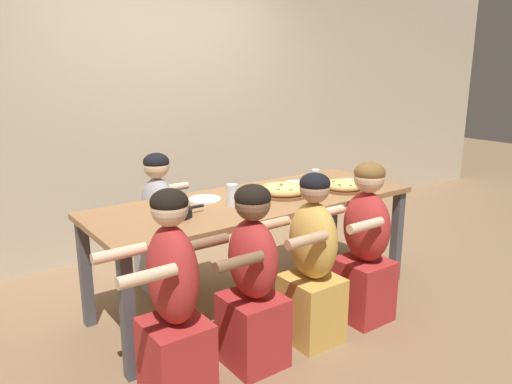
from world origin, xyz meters
TOP-DOWN VIEW (x-y plane):
  - ground_plane at (0.00, 0.00)m, footprint 18.00×18.00m
  - restaurant_back_panel at (0.00, 1.52)m, footprint 10.00×0.06m
  - dining_table at (0.00, 0.00)m, footprint 2.39×0.86m
  - pizza_board_main at (0.22, -0.03)m, footprint 0.37×0.37m
  - pizza_board_second at (0.69, -0.19)m, footprint 0.32×0.32m
  - skillet_bowl at (-0.67, -0.05)m, footprint 0.31×0.21m
  - empty_plate_a at (0.93, -0.04)m, footprint 0.20×0.20m
  - empty_plate_b at (-0.32, 0.19)m, footprint 0.23×0.23m
  - empty_plate_c at (0.52, 0.16)m, footprint 0.22×0.22m
  - drinking_glass_a at (1.12, -0.05)m, footprint 0.07×0.07m
  - drinking_glass_b at (1.09, -0.19)m, footprint 0.08×0.08m
  - drinking_glass_c at (-0.24, -0.05)m, footprint 0.08×0.08m
  - drinking_glass_d at (-0.10, -0.08)m, footprint 0.07×0.07m
  - drinking_glass_e at (0.56, -0.01)m, footprint 0.06×0.06m
  - diner_near_left at (-0.99, -0.65)m, footprint 0.51×0.40m
  - diner_near_midleft at (-0.49, -0.65)m, footprint 0.51×0.40m
  - diner_near_midright at (0.44, -0.65)m, footprint 0.51×0.40m
  - diner_near_center at (-0.04, -0.65)m, footprint 0.51×0.40m
  - diner_far_midleft at (-0.46, 0.65)m, footprint 0.51×0.40m

SIDE VIEW (x-z plane):
  - ground_plane at x=0.00m, z-range 0.00..0.00m
  - diner_far_midleft at x=-0.46m, z-range -0.05..1.03m
  - diner_near_center at x=-0.04m, z-range -0.05..1.05m
  - diner_near_midleft at x=-0.49m, z-range -0.04..1.05m
  - diner_near_midright at x=0.44m, z-range -0.04..1.07m
  - diner_near_left at x=-0.99m, z-range -0.05..1.10m
  - dining_table at x=0.00m, z-range 0.32..1.11m
  - empty_plate_b at x=-0.32m, z-range 0.79..0.81m
  - empty_plate_c at x=0.52m, z-range 0.79..0.81m
  - empty_plate_a at x=0.93m, z-range 0.79..0.81m
  - pizza_board_second at x=0.69m, z-range 0.79..0.85m
  - pizza_board_main at x=0.22m, z-range 0.79..0.86m
  - drinking_glass_b at x=1.09m, z-range 0.79..0.90m
  - drinking_glass_d at x=-0.10m, z-range 0.79..0.91m
  - skillet_bowl at x=-0.67m, z-range 0.78..0.92m
  - drinking_glass_a at x=1.12m, z-range 0.78..0.92m
  - drinking_glass_e at x=0.56m, z-range 0.78..0.93m
  - drinking_glass_c at x=-0.24m, z-range 0.79..0.94m
  - restaurant_back_panel at x=0.00m, z-range 0.00..3.20m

